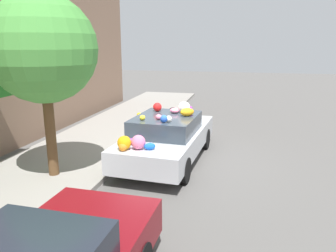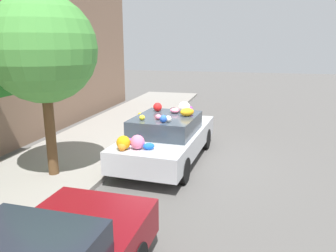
# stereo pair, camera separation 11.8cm
# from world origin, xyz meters

# --- Properties ---
(ground_plane) EXTENTS (60.00, 60.00, 0.00)m
(ground_plane) POSITION_xyz_m (0.00, 0.00, 0.00)
(ground_plane) COLOR #565451
(sidewalk_curb) EXTENTS (24.00, 3.20, 0.12)m
(sidewalk_curb) POSITION_xyz_m (0.00, 2.70, 0.06)
(sidewalk_curb) COLOR gray
(sidewalk_curb) RESTS_ON ground
(building_facade) EXTENTS (18.00, 1.20, 5.97)m
(building_facade) POSITION_xyz_m (-0.15, 4.92, 2.94)
(building_facade) COLOR #846651
(building_facade) RESTS_ON ground
(street_tree) EXTENTS (2.44, 2.44, 4.20)m
(street_tree) POSITION_xyz_m (-1.93, 2.37, 3.09)
(street_tree) COLOR brown
(street_tree) RESTS_ON sidewalk_curb
(fire_hydrant) EXTENTS (0.20, 0.20, 0.70)m
(fire_hydrant) POSITION_xyz_m (2.35, 1.59, 0.47)
(fire_hydrant) COLOR gold
(fire_hydrant) RESTS_ON sidewalk_curb
(art_car) EXTENTS (4.53, 2.04, 1.65)m
(art_car) POSITION_xyz_m (-0.03, -0.02, 0.72)
(art_car) COLOR #B7BABF
(art_car) RESTS_ON ground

